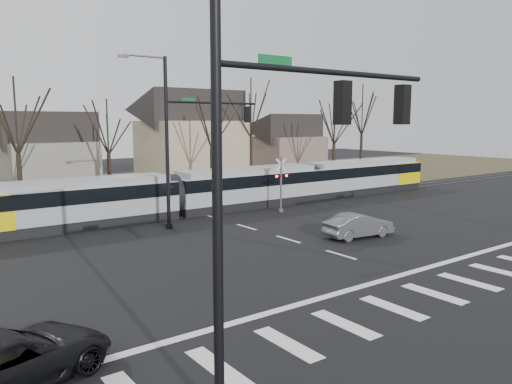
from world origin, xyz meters
TOP-DOWN VIEW (x-y plane):
  - ground at (0.00, 0.00)m, footprint 140.00×140.00m
  - grass_verge at (0.00, 32.00)m, footprint 140.00×28.00m
  - crosswalk at (0.00, -4.00)m, footprint 27.00×2.60m
  - stop_line at (0.00, -1.80)m, footprint 28.00×0.35m
  - lane_dashes at (0.00, 16.00)m, footprint 0.18×30.00m
  - rail_pair at (0.00, 15.80)m, footprint 90.00×1.52m
  - tram at (4.23, 16.00)m, footprint 39.16×2.91m
  - sedan at (3.53, 4.08)m, footprint 2.46×4.47m
  - suv at (-15.40, -1.88)m, footprint 5.51×6.53m
  - signal_pole_near_left at (-10.41, -6.00)m, footprint 9.28×0.44m
  - signal_pole_far at (-2.41, 12.50)m, footprint 9.28×0.44m
  - rail_crossing_signal at (5.00, 12.79)m, footprint 1.08×0.36m
  - tree_row at (2.00, 26.00)m, footprint 59.20×7.20m
  - house_b at (-5.00, 36.00)m, footprint 8.64×7.56m
  - house_c at (9.00, 33.00)m, footprint 10.80×8.64m
  - house_d at (24.00, 35.00)m, footprint 8.64×7.56m

SIDE VIEW (x-z plane):
  - ground at x=0.00m, z-range 0.00..0.00m
  - grass_verge at x=0.00m, z-range 0.00..0.01m
  - crosswalk at x=0.00m, z-range 0.00..0.01m
  - stop_line at x=0.00m, z-range 0.00..0.01m
  - lane_dashes at x=0.00m, z-range 0.00..0.01m
  - rail_pair at x=0.00m, z-range 0.00..0.06m
  - sedan at x=3.53m, z-range 0.00..1.35m
  - suv at x=-15.40m, z-range 0.00..1.41m
  - tram at x=4.23m, z-range 0.13..3.10m
  - rail_crossing_signal at x=5.00m, z-range -0.11..3.89m
  - house_b at x=-5.00m, z-range 0.14..7.79m
  - house_d at x=24.00m, z-range 0.14..7.79m
  - tree_row at x=2.00m, z-range 0.00..10.00m
  - house_c at x=9.00m, z-range 0.18..10.28m
  - signal_pole_near_left at x=-10.41m, z-range 0.60..10.80m
  - signal_pole_far at x=-2.41m, z-range 0.60..10.80m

